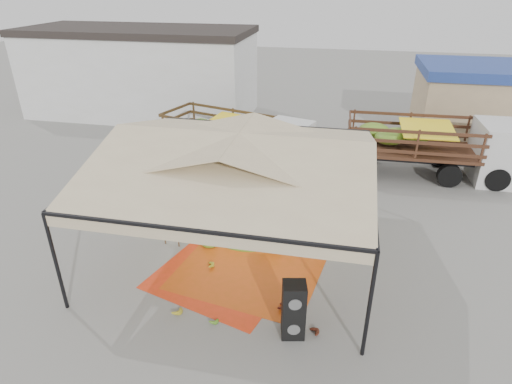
% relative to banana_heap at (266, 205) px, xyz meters
% --- Properties ---
extents(ground, '(90.00, 90.00, 0.00)m').
position_rel_banana_heap_xyz_m(ground, '(-0.54, -1.76, -0.65)').
color(ground, slate).
rests_on(ground, ground).
extents(canopy_tent, '(8.10, 8.10, 4.00)m').
position_rel_banana_heap_xyz_m(canopy_tent, '(-0.54, -1.76, 2.65)').
color(canopy_tent, black).
rests_on(canopy_tent, ground).
extents(building_white, '(14.30, 6.30, 5.40)m').
position_rel_banana_heap_xyz_m(building_white, '(-10.54, 12.24, 2.06)').
color(building_white, silver).
rests_on(building_white, ground).
extents(building_tan, '(6.30, 5.30, 4.10)m').
position_rel_banana_heap_xyz_m(building_tan, '(9.46, 11.24, 1.42)').
color(building_tan, tan).
rests_on(building_tan, ground).
extents(tarp_left, '(4.73, 4.61, 0.01)m').
position_rel_banana_heap_xyz_m(tarp_left, '(-0.67, -3.39, -0.64)').
color(tarp_left, red).
rests_on(tarp_left, ground).
extents(tarp_right, '(4.94, 5.12, 0.01)m').
position_rel_banana_heap_xyz_m(tarp_right, '(0.12, -2.67, -0.64)').
color(tarp_right, '#CE4913').
rests_on(tarp_right, ground).
extents(banana_heap, '(7.01, 6.20, 1.30)m').
position_rel_banana_heap_xyz_m(banana_heap, '(0.00, 0.00, 0.00)').
color(banana_heap, '#3B7A19').
rests_on(banana_heap, ground).
extents(hand_yellow_a, '(0.59, 0.53, 0.22)m').
position_rel_banana_heap_xyz_m(hand_yellow_a, '(-1.51, -5.34, -0.54)').
color(hand_yellow_a, gold).
rests_on(hand_yellow_a, ground).
extents(hand_yellow_b, '(0.59, 0.54, 0.22)m').
position_rel_banana_heap_xyz_m(hand_yellow_b, '(-1.26, -3.19, -0.54)').
color(hand_yellow_b, gold).
rests_on(hand_yellow_b, ground).
extents(hand_red_a, '(0.46, 0.39, 0.20)m').
position_rel_banana_heap_xyz_m(hand_red_a, '(1.20, -4.56, -0.55)').
color(hand_red_a, '#591D14').
rests_on(hand_red_a, ground).
extents(hand_red_b, '(0.60, 0.56, 0.21)m').
position_rel_banana_heap_xyz_m(hand_red_b, '(2.21, -5.37, -0.54)').
color(hand_red_b, '#521D12').
rests_on(hand_red_b, ground).
extents(hand_green, '(0.48, 0.48, 0.17)m').
position_rel_banana_heap_xyz_m(hand_green, '(-0.40, -5.46, -0.56)').
color(hand_green, '#3D7418').
rests_on(hand_green, ground).
extents(hanging_bunches, '(4.74, 0.24, 0.20)m').
position_rel_banana_heap_xyz_m(hanging_bunches, '(-1.02, -2.34, 1.97)').
color(hanging_bunches, '#427318').
rests_on(hanging_bunches, ground).
extents(speaker_stack, '(0.67, 0.62, 1.60)m').
position_rel_banana_heap_xyz_m(speaker_stack, '(1.72, -5.46, 0.15)').
color(speaker_stack, black).
rests_on(speaker_stack, ground).
extents(banana_leaves, '(0.96, 1.36, 3.70)m').
position_rel_banana_heap_xyz_m(banana_leaves, '(-2.81, -1.80, -0.65)').
color(banana_leaves, '#22671B').
rests_on(banana_leaves, ground).
extents(vendor, '(0.78, 0.66, 1.82)m').
position_rel_banana_heap_xyz_m(vendor, '(0.50, 1.93, 0.26)').
color(vendor, gray).
rests_on(vendor, ground).
extents(truck_left, '(7.48, 4.41, 2.43)m').
position_rel_banana_heap_xyz_m(truck_left, '(-2.14, 4.86, 0.85)').
color(truck_left, '#503A1A').
rests_on(truck_left, ground).
extents(truck_right, '(7.58, 2.78, 2.58)m').
position_rel_banana_heap_xyz_m(truck_right, '(6.86, 5.65, 0.94)').
color(truck_right, '#492A18').
rests_on(truck_right, ground).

